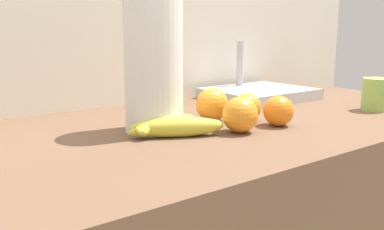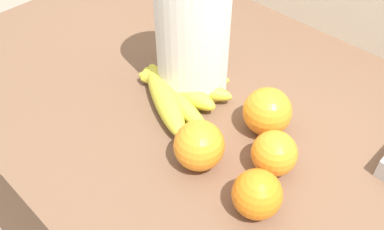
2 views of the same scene
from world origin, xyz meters
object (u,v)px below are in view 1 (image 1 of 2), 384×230
at_px(orange_back_left, 240,115).
at_px(banana_bunch, 169,126).
at_px(orange_center, 247,108).
at_px(mug, 376,94).
at_px(paper_towel_roll, 154,66).
at_px(orange_far_right, 279,111).
at_px(sink_basin, 258,93).
at_px(orange_right, 212,105).

bearing_deg(orange_back_left, banana_bunch, 149.34).
xyz_separation_m(orange_back_left, orange_center, (0.09, 0.07, -0.00)).
xyz_separation_m(orange_back_left, mug, (0.49, -0.04, 0.01)).
height_order(paper_towel_roll, mug, paper_towel_roll).
distance_m(orange_center, orange_far_right, 0.08).
distance_m(paper_towel_roll, mug, 0.66).
relative_size(orange_center, sink_basin, 0.22).
xyz_separation_m(orange_center, mug, (0.40, -0.11, 0.01)).
distance_m(banana_bunch, mug, 0.63).
relative_size(orange_center, paper_towel_roll, 0.22).
bearing_deg(orange_right, orange_far_right, -57.62).
bearing_deg(mug, orange_back_left, 175.68).
bearing_deg(orange_center, orange_right, 134.43).
height_order(orange_center, paper_towel_roll, paper_towel_roll).
bearing_deg(orange_center, banana_bunch, 177.82).
distance_m(orange_center, sink_basin, 0.37).
relative_size(sink_basin, mug, 3.54).
bearing_deg(orange_right, paper_towel_roll, -178.97).
xyz_separation_m(orange_center, orange_far_right, (0.03, -0.08, 0.00)).
bearing_deg(orange_right, orange_center, -45.57).
bearing_deg(orange_far_right, banana_bunch, 161.17).
bearing_deg(orange_center, paper_towel_roll, 165.76).
height_order(orange_back_left, mug, mug).
relative_size(orange_center, orange_far_right, 0.99).
bearing_deg(mug, orange_far_right, 175.27).
distance_m(banana_bunch, sink_basin, 0.55).
xyz_separation_m(paper_towel_roll, mug, (0.63, -0.17, -0.10)).
distance_m(orange_right, sink_basin, 0.38).
xyz_separation_m(banana_bunch, sink_basin, (0.51, 0.23, 0.00)).
bearing_deg(sink_basin, orange_back_left, -140.44).
distance_m(orange_back_left, orange_far_right, 0.12).
distance_m(orange_far_right, paper_towel_roll, 0.31).
bearing_deg(orange_center, sink_basin, 39.91).
bearing_deg(orange_far_right, orange_back_left, 176.98).
relative_size(orange_back_left, orange_far_right, 1.11).
xyz_separation_m(orange_right, orange_center, (0.06, -0.06, -0.01)).
relative_size(orange_back_left, sink_basin, 0.25).
xyz_separation_m(sink_basin, mug, (0.12, -0.34, 0.03)).
bearing_deg(orange_right, mug, -20.31).
relative_size(orange_center, mug, 0.79).
bearing_deg(sink_basin, banana_bunch, -155.82).
height_order(banana_bunch, orange_center, orange_center).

